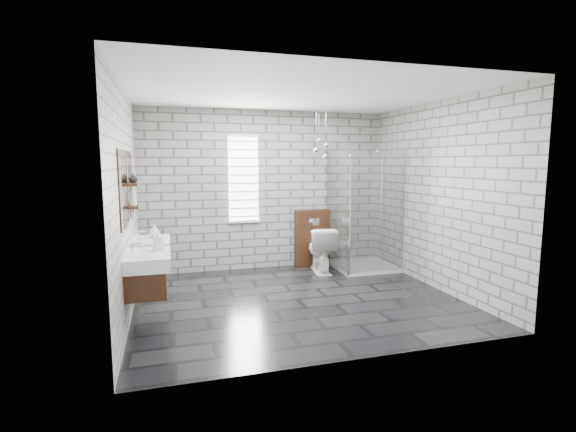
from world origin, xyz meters
name	(u,v)px	position (x,y,z in m)	size (l,w,h in m)	color
floor	(298,300)	(0.00, 0.00, -0.01)	(4.20, 3.60, 0.02)	black
ceiling	(298,92)	(0.00, 0.00, 2.71)	(4.20, 3.60, 0.02)	white
wall_back	(266,190)	(0.00, 1.81, 1.35)	(4.20, 0.02, 2.70)	#9A9A95
wall_front	(359,217)	(0.00, -1.81, 1.35)	(4.20, 0.02, 2.70)	#9A9A95
wall_left	(126,204)	(-2.11, 0.00, 1.35)	(0.02, 3.60, 2.70)	#9A9A95
wall_right	(437,196)	(2.11, 0.00, 1.35)	(0.02, 3.60, 2.70)	#9A9A95
vanity_left	(144,262)	(-1.91, -0.48, 0.76)	(0.47, 0.70, 1.57)	#381E11
vanity_right	(148,247)	(-1.91, 0.38, 0.76)	(0.47, 0.70, 1.57)	#381E11
shelf_lower	(133,207)	(-2.03, -0.05, 1.32)	(0.14, 0.30, 0.03)	#381E11
shelf_upper	(132,184)	(-2.03, -0.05, 1.58)	(0.14, 0.30, 0.03)	#381E11
window	(243,179)	(-0.40, 1.78, 1.55)	(0.56, 0.05, 1.48)	white
cistern_panel	(312,238)	(0.80, 1.70, 0.50)	(0.60, 0.20, 1.00)	#381E11
flush_plate	(314,222)	(0.80, 1.60, 0.80)	(0.18, 0.01, 0.12)	silver
shower_enclosure	(361,241)	(1.50, 1.18, 0.50)	(1.00, 1.00, 2.03)	white
pendant_cluster	(320,148)	(0.82, 1.37, 2.07)	(0.30, 0.24, 0.82)	silver
toilet	(321,249)	(0.80, 1.26, 0.38)	(0.43, 0.75, 0.76)	white
soap_bottle_a	(158,241)	(-1.76, -0.34, 0.96)	(0.10, 0.10, 0.22)	#B2B2B2
soap_bottle_b	(154,231)	(-1.82, 0.53, 0.93)	(0.13, 0.13, 0.16)	#B2B2B2
soap_bottle_c	(133,197)	(-2.02, -0.13, 1.44)	(0.08, 0.08, 0.22)	#B2B2B2
vase	(133,178)	(-2.02, 0.05, 1.65)	(0.11, 0.11, 0.11)	#B2B2B2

